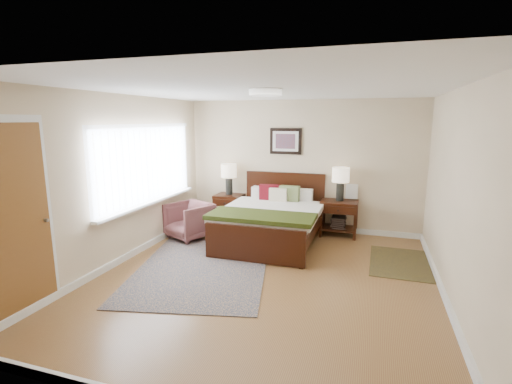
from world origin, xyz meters
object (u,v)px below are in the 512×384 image
at_px(nightstand_right, 339,215).
at_px(armchair, 189,221).
at_px(bed, 272,214).
at_px(rug_persian, 202,268).
at_px(lamp_right, 341,178).
at_px(lamp_left, 229,174).
at_px(nightstand_left, 229,201).

relative_size(nightstand_right, armchair, 0.93).
xyz_separation_m(bed, rug_persian, (-0.65, -1.44, -0.50)).
bearing_deg(rug_persian, bed, 53.28).
distance_m(nightstand_right, rug_persian, 2.83).
bearing_deg(rug_persian, armchair, 111.91).
bearing_deg(nightstand_right, bed, -144.99).
xyz_separation_m(bed, armchair, (-1.49, -0.21, -0.18)).
relative_size(armchair, rug_persian, 0.28).
distance_m(armchair, rug_persian, 1.53).
relative_size(lamp_right, rug_persian, 0.24).
bearing_deg(rug_persian, lamp_left, 89.03).
height_order(bed, armchair, bed).
relative_size(bed, armchair, 2.83).
relative_size(lamp_right, armchair, 0.85).
distance_m(nightstand_right, lamp_left, 2.28).
bearing_deg(armchair, rug_persian, -30.03).
bearing_deg(nightstand_left, nightstand_right, 0.24).
bearing_deg(lamp_left, lamp_right, 0.00).
xyz_separation_m(bed, nightstand_right, (1.08, 0.76, -0.11)).
relative_size(bed, nightstand_right, 3.06).
xyz_separation_m(armchair, rug_persian, (0.84, -1.23, -0.32)).
xyz_separation_m(lamp_left, armchair, (-0.39, -0.98, -0.74)).
bearing_deg(bed, lamp_left, 145.00).
height_order(bed, lamp_right, lamp_right).
distance_m(nightstand_right, lamp_right, 0.69).
height_order(lamp_left, lamp_right, lamp_right).
height_order(bed, nightstand_left, bed).
distance_m(bed, nightstand_left, 1.33).
bearing_deg(armchair, bed, 33.75).
bearing_deg(lamp_right, bed, -144.54).
bearing_deg(bed, lamp_right, 35.46).
height_order(nightstand_left, lamp_right, lamp_right).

